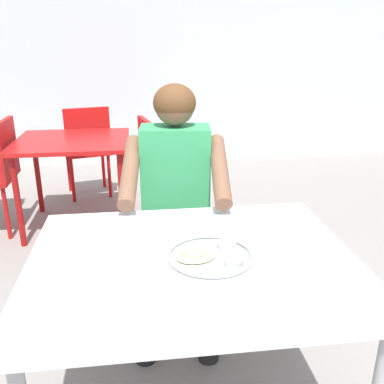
{
  "coord_description": "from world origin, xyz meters",
  "views": [
    {
      "loc": [
        -0.2,
        -1.2,
        1.45
      ],
      "look_at": [
        -0.0,
        0.35,
        0.89
      ],
      "focal_mm": 39.8,
      "sensor_mm": 36.0,
      "label": 1
    }
  ],
  "objects_px": {
    "chair_foreground": "(176,218)",
    "chair_red_right": "(160,165)",
    "diner_foreground": "(176,192)",
    "chair_red_far": "(87,145)",
    "table_background_red": "(73,151)",
    "table_foreground": "(193,276)",
    "thali_tray": "(211,256)",
    "drinking_cup": "(127,253)"
  },
  "relations": [
    {
      "from": "chair_foreground",
      "to": "chair_red_right",
      "type": "distance_m",
      "value": 1.06
    },
    {
      "from": "thali_tray",
      "to": "diner_foreground",
      "type": "height_order",
      "value": "diner_foreground"
    },
    {
      "from": "table_foreground",
      "to": "table_background_red",
      "type": "distance_m",
      "value": 2.11
    },
    {
      "from": "drinking_cup",
      "to": "table_background_red",
      "type": "bearing_deg",
      "value": 102.49
    },
    {
      "from": "thali_tray",
      "to": "diner_foreground",
      "type": "distance_m",
      "value": 0.67
    },
    {
      "from": "diner_foreground",
      "to": "chair_red_far",
      "type": "relative_size",
      "value": 1.44
    },
    {
      "from": "thali_tray",
      "to": "chair_red_right",
      "type": "bearing_deg",
      "value": 92.14
    },
    {
      "from": "chair_foreground",
      "to": "diner_foreground",
      "type": "distance_m",
      "value": 0.32
    },
    {
      "from": "chair_red_far",
      "to": "thali_tray",
      "type": "bearing_deg",
      "value": -75.27
    },
    {
      "from": "table_background_red",
      "to": "chair_red_far",
      "type": "distance_m",
      "value": 0.67
    },
    {
      "from": "table_foreground",
      "to": "table_background_red",
      "type": "xyz_separation_m",
      "value": [
        -0.68,
        2.0,
        -0.04
      ]
    },
    {
      "from": "chair_red_right",
      "to": "diner_foreground",
      "type": "bearing_deg",
      "value": -89.44
    },
    {
      "from": "chair_foreground",
      "to": "table_background_red",
      "type": "relative_size",
      "value": 1.03
    },
    {
      "from": "thali_tray",
      "to": "chair_red_right",
      "type": "xyz_separation_m",
      "value": [
        -0.07,
        1.95,
        -0.24
      ]
    },
    {
      "from": "chair_foreground",
      "to": "thali_tray",
      "type": "bearing_deg",
      "value": -87.18
    },
    {
      "from": "diner_foreground",
      "to": "table_foreground",
      "type": "bearing_deg",
      "value": -90.03
    },
    {
      "from": "table_background_red",
      "to": "chair_red_right",
      "type": "distance_m",
      "value": 0.68
    },
    {
      "from": "diner_foreground",
      "to": "chair_red_far",
      "type": "height_order",
      "value": "diner_foreground"
    },
    {
      "from": "thali_tray",
      "to": "table_background_red",
      "type": "relative_size",
      "value": 0.35
    },
    {
      "from": "table_foreground",
      "to": "drinking_cup",
      "type": "distance_m",
      "value": 0.26
    },
    {
      "from": "table_foreground",
      "to": "thali_tray",
      "type": "relative_size",
      "value": 3.77
    },
    {
      "from": "diner_foreground",
      "to": "chair_red_far",
      "type": "bearing_deg",
      "value": 107.78
    },
    {
      "from": "chair_red_far",
      "to": "table_background_red",
      "type": "bearing_deg",
      "value": -92.82
    },
    {
      "from": "drinking_cup",
      "to": "chair_red_right",
      "type": "bearing_deg",
      "value": 84.0
    },
    {
      "from": "thali_tray",
      "to": "chair_red_right",
      "type": "relative_size",
      "value": 0.34
    },
    {
      "from": "table_foreground",
      "to": "chair_foreground",
      "type": "bearing_deg",
      "value": 88.89
    },
    {
      "from": "chair_red_right",
      "to": "chair_red_far",
      "type": "xyz_separation_m",
      "value": [
        -0.63,
        0.72,
        0.0
      ]
    },
    {
      "from": "table_background_red",
      "to": "chair_red_right",
      "type": "bearing_deg",
      "value": -5.58
    },
    {
      "from": "drinking_cup",
      "to": "table_foreground",
      "type": "bearing_deg",
      "value": 11.86
    },
    {
      "from": "chair_red_right",
      "to": "chair_red_far",
      "type": "distance_m",
      "value": 0.96
    },
    {
      "from": "chair_red_right",
      "to": "table_background_red",
      "type": "bearing_deg",
      "value": 174.42
    },
    {
      "from": "diner_foreground",
      "to": "chair_red_right",
      "type": "height_order",
      "value": "diner_foreground"
    },
    {
      "from": "table_background_red",
      "to": "chair_foreground",
      "type": "bearing_deg",
      "value": -58.49
    },
    {
      "from": "thali_tray",
      "to": "table_background_red",
      "type": "height_order",
      "value": "thali_tray"
    },
    {
      "from": "drinking_cup",
      "to": "chair_red_right",
      "type": "relative_size",
      "value": 0.12
    },
    {
      "from": "thali_tray",
      "to": "diner_foreground",
      "type": "bearing_deg",
      "value": 95.15
    },
    {
      "from": "thali_tray",
      "to": "chair_foreground",
      "type": "height_order",
      "value": "chair_foreground"
    },
    {
      "from": "chair_foreground",
      "to": "chair_red_far",
      "type": "relative_size",
      "value": 1.01
    },
    {
      "from": "table_foreground",
      "to": "chair_red_far",
      "type": "relative_size",
      "value": 1.3
    },
    {
      "from": "chair_foreground",
      "to": "table_background_red",
      "type": "height_order",
      "value": "chair_foreground"
    },
    {
      "from": "chair_red_right",
      "to": "chair_red_far",
      "type": "relative_size",
      "value": 1.0
    },
    {
      "from": "thali_tray",
      "to": "chair_red_far",
      "type": "relative_size",
      "value": 0.34
    }
  ]
}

